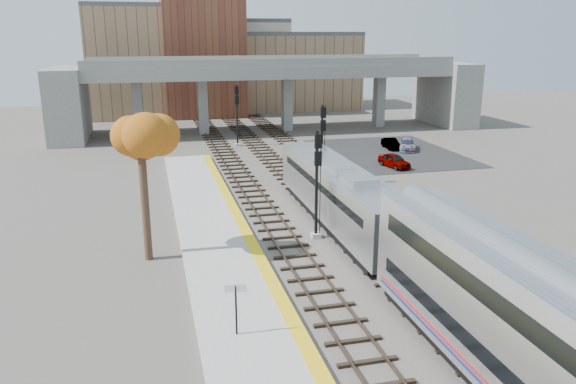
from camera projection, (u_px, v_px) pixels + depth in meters
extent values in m
plane|color=#47423D|center=(361.00, 267.00, 30.98)|extent=(160.00, 160.00, 0.00)
cube|color=#9E9E99|center=(231.00, 278.00, 29.23)|extent=(4.50, 60.00, 0.35)
cube|color=yellow|center=(267.00, 271.00, 29.62)|extent=(0.70, 60.00, 0.01)
cube|color=black|center=(260.00, 205.00, 41.87)|extent=(2.50, 95.00, 0.14)
cube|color=brown|center=(250.00, 204.00, 41.67)|extent=(0.07, 95.00, 0.14)
cube|color=brown|center=(269.00, 203.00, 42.00)|extent=(0.07, 95.00, 0.14)
cube|color=black|center=(314.00, 201.00, 42.85)|extent=(2.50, 95.00, 0.14)
cube|color=brown|center=(305.00, 200.00, 42.65)|extent=(0.07, 95.00, 0.14)
cube|color=brown|center=(323.00, 199.00, 42.99)|extent=(0.07, 95.00, 0.14)
cube|color=black|center=(363.00, 198.00, 43.79)|extent=(2.50, 95.00, 0.14)
cube|color=brown|center=(354.00, 197.00, 43.59)|extent=(0.07, 95.00, 0.14)
cube|color=brown|center=(371.00, 196.00, 43.93)|extent=(0.07, 95.00, 0.14)
cube|color=slate|center=(272.00, 71.00, 72.00)|extent=(46.00, 10.00, 1.50)
cube|color=slate|center=(280.00, 63.00, 67.18)|extent=(46.00, 0.20, 1.00)
cube|color=slate|center=(264.00, 59.00, 76.14)|extent=(46.00, 0.20, 1.00)
cube|color=slate|center=(138.00, 108.00, 69.17)|extent=(1.20, 1.60, 7.00)
cube|color=slate|center=(203.00, 106.00, 71.05)|extent=(1.20, 1.60, 7.00)
cube|color=slate|center=(287.00, 104.00, 73.63)|extent=(1.20, 1.60, 7.00)
cube|color=slate|center=(379.00, 101.00, 76.69)|extent=(1.20, 1.60, 7.00)
cube|color=slate|center=(68.00, 104.00, 67.09)|extent=(4.00, 12.00, 8.50)
cube|color=slate|center=(445.00, 93.00, 78.83)|extent=(4.00, 12.00, 8.50)
cube|color=#967557|center=(150.00, 63.00, 87.07)|extent=(18.00, 14.00, 16.00)
cube|color=#4C4C4F|center=(146.00, 6.00, 84.79)|extent=(18.00, 14.00, 0.60)
cube|color=beige|center=(234.00, 66.00, 95.29)|extent=(16.00, 16.00, 14.00)
cube|color=#4C4C4F|center=(233.00, 21.00, 93.29)|extent=(16.00, 16.00, 0.60)
cube|color=brown|center=(203.00, 49.00, 85.60)|extent=(12.00, 10.00, 20.00)
cube|color=#967557|center=(294.00, 72.00, 96.04)|extent=(20.00, 14.00, 12.00)
cube|color=#4C4C4F|center=(294.00, 34.00, 94.32)|extent=(20.00, 14.00, 0.60)
cube|color=black|center=(388.00, 153.00, 60.37)|extent=(14.00, 18.00, 0.04)
cube|color=#A8AAB2|center=(339.00, 192.00, 36.91)|extent=(3.00, 19.00, 3.20)
cube|color=black|center=(301.00, 154.00, 45.63)|extent=(2.20, 0.06, 1.10)
cube|color=black|center=(339.00, 184.00, 36.75)|extent=(3.02, 16.15, 0.50)
cube|color=black|center=(338.00, 219.00, 37.42)|extent=(2.70, 17.10, 0.50)
cube|color=#A8AAB2|center=(340.00, 166.00, 36.42)|extent=(1.60, 9.50, 0.40)
cube|color=#9E9E99|center=(316.00, 235.00, 35.39)|extent=(0.60, 0.60, 0.30)
cylinder|color=black|center=(316.00, 186.00, 34.50)|extent=(0.19, 0.19, 6.81)
cube|color=black|center=(318.00, 141.00, 33.49)|extent=(0.44, 0.18, 0.88)
cube|color=black|center=(318.00, 159.00, 33.79)|extent=(0.44, 0.18, 0.88)
cube|color=#9E9E99|center=(321.00, 184.00, 47.50)|extent=(0.60, 0.60, 0.30)
cylinder|color=black|center=(322.00, 146.00, 46.61)|extent=(0.19, 0.19, 6.79)
cube|color=black|center=(323.00, 113.00, 45.61)|extent=(0.44, 0.18, 0.87)
cube|color=black|center=(323.00, 126.00, 45.90)|extent=(0.44, 0.18, 0.87)
cube|color=#9E9E99|center=(238.00, 145.00, 64.12)|extent=(0.60, 0.60, 0.30)
cylinder|color=black|center=(237.00, 116.00, 63.22)|extent=(0.20, 0.20, 6.89)
cube|color=black|center=(237.00, 90.00, 62.20)|extent=(0.44, 0.18, 0.89)
cube|color=black|center=(237.00, 100.00, 62.50)|extent=(0.44, 0.18, 0.89)
cylinder|color=black|center=(236.00, 310.00, 23.12)|extent=(0.08, 0.08, 2.20)
cube|color=white|center=(236.00, 288.00, 22.84)|extent=(0.90, 0.18, 0.35)
cylinder|color=#382619|center=(145.00, 207.00, 31.22)|extent=(0.44, 0.44, 6.26)
ellipsoid|color=#B26217|center=(141.00, 144.00, 30.24)|extent=(3.60, 3.60, 4.47)
imported|color=#99999E|center=(394.00, 161.00, 53.61)|extent=(2.27, 4.05, 1.30)
imported|color=#99999E|center=(391.00, 144.00, 62.17)|extent=(1.47, 3.58, 1.15)
imported|color=#99999E|center=(407.00, 144.00, 61.58)|extent=(3.21, 4.50, 1.21)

